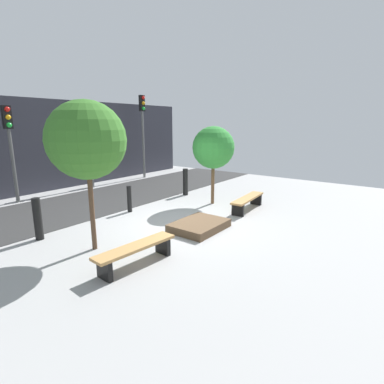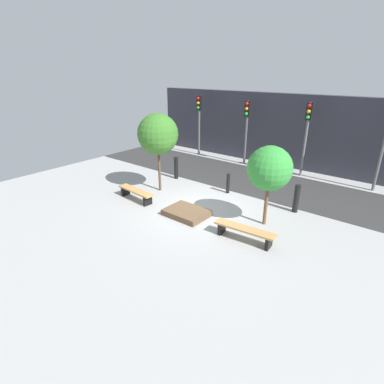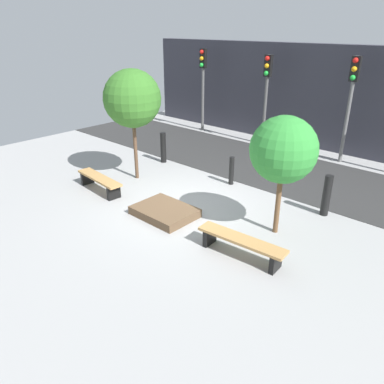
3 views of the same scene
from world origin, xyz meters
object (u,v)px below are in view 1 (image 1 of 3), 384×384
tree_behind_left_bench (87,140)px  traffic_light_mid_west (10,136)px  tree_behind_right_bench (213,148)px  traffic_light_east (143,122)px  bench_left (136,251)px  bollard_left (129,199)px  planter_bed (199,226)px  bollard_center (185,182)px  traffic_light_mid_east (89,132)px  bench_right (248,201)px  bollard_far_left (38,219)px

tree_behind_left_bench → traffic_light_mid_west: traffic_light_mid_west is taller
tree_behind_right_bench → traffic_light_east: traffic_light_east is taller
bench_left → bollard_left: size_ratio=2.16×
bench_left → traffic_light_east: 10.45m
tree_behind_right_bench → bench_left: bearing=-164.5°
planter_bed → tree_behind_right_bench: bearing=25.4°
traffic_light_mid_west → traffic_light_east: size_ratio=0.81×
tree_behind_right_bench → bollard_center: tree_behind_right_bench is taller
bollard_left → traffic_light_mid_east: bearing=69.1°
bench_right → planter_bed: size_ratio=1.31×
bench_left → bench_right: (4.92, 0.00, 0.00)m
tree_behind_right_bench → traffic_light_mid_east: traffic_light_mid_east is taller
traffic_light_mid_east → traffic_light_east: bearing=0.0°
bench_right → tree_behind_left_bench: tree_behind_left_bench is taller
traffic_light_mid_west → traffic_light_mid_east: (3.18, 0.00, 0.07)m
bollard_left → planter_bed: bearing=-90.0°
bollard_left → bollard_center: bearing=0.0°
planter_bed → traffic_light_mid_west: (-1.59, 6.90, 2.24)m
bollard_far_left → traffic_light_mid_east: (4.51, 4.16, 1.89)m
bollard_left → tree_behind_right_bench: bearing=-32.6°
traffic_light_mid_west → tree_behind_left_bench: bearing=-98.7°
tree_behind_right_bench → tree_behind_left_bench: bearing=-180.0°
bollard_center → traffic_light_mid_west: size_ratio=0.31×
bollard_far_left → traffic_light_east: (7.68, 4.17, 2.32)m
bench_left → bollard_left: bearing=54.6°
bollard_far_left → bench_right: bearing=-28.7°
planter_bed → traffic_light_mid_east: traffic_light_mid_east is taller
planter_bed → bollard_center: bollard_center is taller
traffic_light_mid_west → tree_behind_right_bench: bearing=-54.8°
traffic_light_east → planter_bed: bearing=-124.6°
tree_behind_right_bench → traffic_light_mid_west: size_ratio=0.80×
bench_right → traffic_light_mid_east: traffic_light_mid_east is taller
planter_bed → bench_left: bearing=-175.4°
tree_behind_right_bench → bollard_left: size_ratio=3.17×
bench_right → tree_behind_right_bench: (0.00, 1.37, 1.65)m
bollard_far_left → traffic_light_mid_west: traffic_light_mid_west is taller
traffic_light_east → traffic_light_mid_west: bearing=-180.0°
bench_right → traffic_light_mid_east: (-0.87, 7.11, 2.10)m
bollard_far_left → traffic_light_mid_east: 6.42m
bollard_left → bollard_center: (2.92, 0.00, 0.10)m
bollard_center → traffic_light_east: traffic_light_east is taller
bollard_far_left → traffic_light_east: traffic_light_east is taller
bench_left → tree_behind_right_bench: tree_behind_right_bench is taller
bench_right → bollard_center: (0.46, 2.94, 0.21)m
bollard_far_left → traffic_light_east: bearing=28.5°
bollard_left → traffic_light_east: 6.77m
traffic_light_mid_east → bollard_center: bearing=-72.3°
tree_behind_left_bench → bollard_center: tree_behind_left_bench is taller
planter_bed → bollard_far_left: (-2.92, 2.74, 0.42)m
bollard_left → traffic_light_east: traffic_light_east is taller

